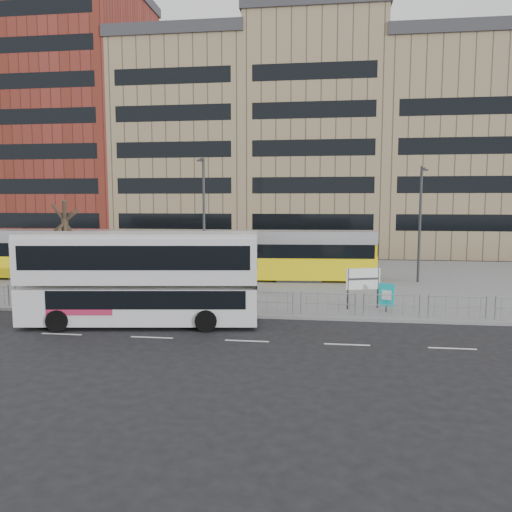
# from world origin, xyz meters

# --- Properties ---
(ground) EXTENTS (120.00, 120.00, 0.00)m
(ground) POSITION_xyz_m (0.00, 0.00, 0.00)
(ground) COLOR black
(ground) RESTS_ON ground
(plaza) EXTENTS (64.00, 24.00, 0.15)m
(plaza) POSITION_xyz_m (0.00, 12.00, 0.07)
(plaza) COLOR slate
(plaza) RESTS_ON ground
(kerb) EXTENTS (64.00, 0.25, 0.17)m
(kerb) POSITION_xyz_m (0.00, 0.05, 0.07)
(kerb) COLOR gray
(kerb) RESTS_ON ground
(building_row) EXTENTS (70.40, 18.40, 31.20)m
(building_row) POSITION_xyz_m (1.55, 34.27, 12.91)
(building_row) COLOR maroon
(building_row) RESTS_ON ground
(pedestrian_barrier) EXTENTS (32.07, 0.07, 1.10)m
(pedestrian_barrier) POSITION_xyz_m (2.00, 0.50, 0.98)
(pedestrian_barrier) COLOR #979A9F
(pedestrian_barrier) RESTS_ON plaza
(road_markings) EXTENTS (62.00, 0.12, 0.01)m
(road_markings) POSITION_xyz_m (1.00, -4.00, 0.01)
(road_markings) COLOR white
(road_markings) RESTS_ON ground
(double_decker_bus) EXTENTS (10.81, 3.81, 4.23)m
(double_decker_bus) POSITION_xyz_m (-3.19, -2.00, 2.29)
(double_decker_bus) COLOR silver
(double_decker_bus) RESTS_ON ground
(tram) EXTENTS (29.30, 4.85, 3.44)m
(tram) POSITION_xyz_m (-5.96, 10.51, 1.87)
(tram) COLOR yellow
(tram) RESTS_ON plaza
(station_sign) EXTENTS (1.75, 0.64, 2.09)m
(station_sign) POSITION_xyz_m (7.09, 2.18, 1.60)
(station_sign) COLOR #2D2D30
(station_sign) RESTS_ON plaza
(ad_panel) EXTENTS (0.73, 0.34, 1.44)m
(ad_panel) POSITION_xyz_m (8.18, 1.51, 0.99)
(ad_panel) COLOR #2D2D30
(ad_panel) RESTS_ON plaza
(pedestrian) EXTENTS (0.65, 0.77, 1.80)m
(pedestrian) POSITION_xyz_m (-7.02, 5.57, 1.05)
(pedestrian) COLOR black
(pedestrian) RESTS_ON plaza
(traffic_light_west) EXTENTS (0.22, 0.24, 3.10)m
(traffic_light_west) POSITION_xyz_m (-4.81, 0.50, 2.12)
(traffic_light_west) COLOR #2D2D30
(traffic_light_west) RESTS_ON plaza
(lamp_post_west) EXTENTS (0.45, 1.04, 8.51)m
(lamp_post_west) POSITION_xyz_m (-3.20, 10.48, 4.78)
(lamp_post_west) COLOR #2D2D30
(lamp_post_west) RESTS_ON plaza
(lamp_post_east) EXTENTS (0.45, 1.04, 7.81)m
(lamp_post_east) POSITION_xyz_m (11.52, 11.25, 4.43)
(lamp_post_east) COLOR #2D2D30
(lamp_post_east) RESTS_ON plaza
(bare_tree) EXTENTS (4.49, 4.49, 7.72)m
(bare_tree) POSITION_xyz_m (-11.52, 6.84, 5.81)
(bare_tree) COLOR black
(bare_tree) RESTS_ON plaza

